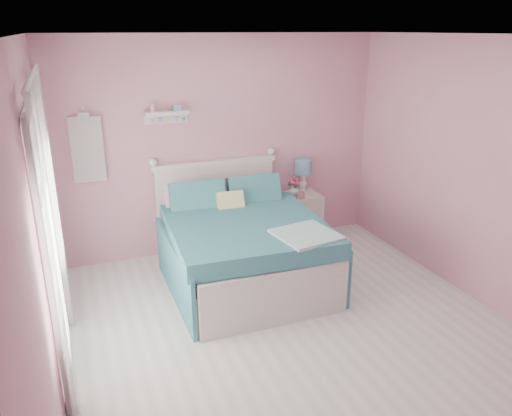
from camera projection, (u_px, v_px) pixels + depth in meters
floor at (300, 339)px, 4.51m from camera, size 4.50×4.50×0.00m
room_shell at (306, 169)px, 3.97m from camera, size 4.50×4.50×4.50m
bed at (241, 247)px, 5.44m from camera, size 1.65×2.02×1.15m
nightstand at (301, 217)px, 6.50m from camera, size 0.45×0.44×0.65m
table_lamp at (303, 169)px, 6.39m from camera, size 0.22×0.22×0.43m
vase at (294, 190)px, 6.31m from camera, size 0.18×0.18×0.14m
teacup at (301, 195)px, 6.22m from camera, size 0.12×0.12×0.08m
roses at (294, 182)px, 6.26m from camera, size 0.14×0.11×0.12m
wall_shelf at (166, 114)px, 5.62m from camera, size 0.50×0.15×0.25m
hanging_dress at (87, 150)px, 5.42m from camera, size 0.34×0.03×0.72m
french_door at (50, 245)px, 3.83m from camera, size 0.04×1.32×2.16m
curtain_near at (56, 274)px, 3.16m from camera, size 0.04×0.40×2.32m
curtain_far at (54, 202)px, 4.46m from camera, size 0.04×0.40×2.32m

